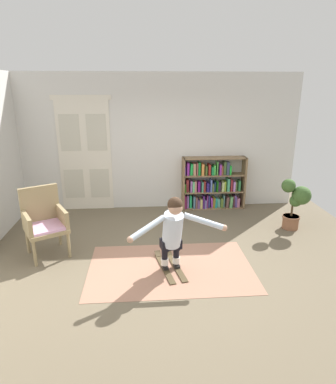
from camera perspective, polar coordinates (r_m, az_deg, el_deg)
The scene contains 9 objects.
ground_plane at distance 5.27m, azimuth 0.32°, elevation -12.17°, with size 7.20×7.20×0.00m, color brown.
back_wall at distance 7.25m, azimuth -1.35°, elevation 8.47°, with size 6.00×0.10×2.90m, color silver.
double_door at distance 7.33m, azimuth -14.05°, elevation 6.29°, with size 1.22×0.05×2.45m.
rug at distance 5.15m, azimuth 0.42°, elevation -12.89°, with size 2.46×1.55×0.01m, color #A0715A.
bookshelf at distance 7.40m, azimuth 7.44°, elevation 1.06°, with size 1.39×0.30×1.15m.
wicker_chair at distance 5.67m, azimuth -20.48°, elevation -4.55°, with size 0.81×0.81×1.10m.
potted_plant at distance 6.65m, azimuth 21.04°, elevation -1.59°, with size 0.54×0.42×0.99m.
skis_pair at distance 5.16m, azimuth 0.32°, elevation -12.54°, with size 0.45×0.94×0.07m.
person_skier at distance 4.72m, azimuth 0.87°, elevation -6.36°, with size 1.39×0.71×1.13m.
Camera 1 is at (-0.37, -4.54, 2.64)m, focal length 31.07 mm.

